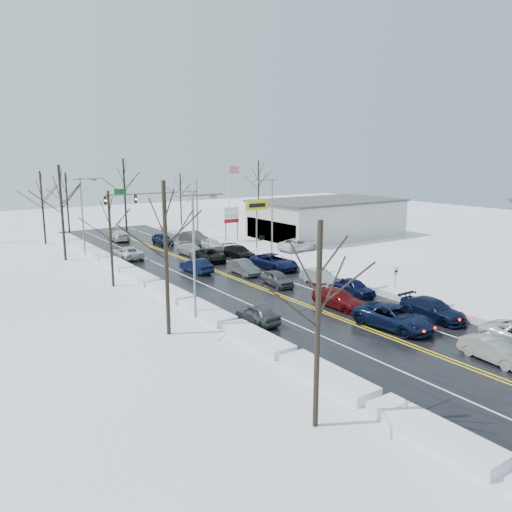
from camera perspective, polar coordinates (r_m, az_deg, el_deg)
ground at (r=44.02m, az=0.53°, el=-3.69°), size 160.00×160.00×0.00m
road_surface at (r=45.62m, az=-0.91°, el=-3.14°), size 14.00×84.00×0.01m
snow_bank_left at (r=42.08m, az=-9.61°, el=-4.58°), size 1.69×72.00×0.57m
snow_bank_right at (r=50.08m, az=6.38°, el=-1.89°), size 1.69×72.00×0.57m
traffic_signal_mast at (r=68.97m, az=-10.51°, el=6.28°), size 13.28×0.39×8.00m
tires_plus_sign at (r=61.96m, az=0.07°, el=5.44°), size 3.20×0.34×6.00m
used_vehicles_sign at (r=67.16m, az=-2.83°, el=4.47°), size 2.20×0.22×4.65m
speed_limit_sign at (r=43.29m, az=15.68°, el=-2.17°), size 0.55×0.09×2.35m
flagpole at (r=76.12m, az=-2.99°, el=7.27°), size 1.87×1.20×10.00m
dealership_building at (r=72.12m, az=8.07°, el=4.32°), size 20.40×12.40×5.30m
streetlight_ne at (r=55.79m, az=1.69°, el=5.09°), size 3.20×0.25×9.00m
streetlight_sw at (r=35.31m, az=-6.83°, el=1.25°), size 3.20×0.25×9.00m
streetlight_nw at (r=61.32m, az=-19.08°, el=5.05°), size 3.20×0.25×9.00m
tree_left_a at (r=20.61m, az=7.19°, el=-3.39°), size 3.60×3.60×9.00m
tree_left_b at (r=31.90m, az=-10.35°, el=3.10°), size 4.00×4.00×10.00m
tree_left_c at (r=45.38m, az=-16.39°, el=3.95°), size 3.40×3.40×8.50m
tree_left_d at (r=58.51m, az=-21.43°, el=6.60°), size 4.20×4.20×10.50m
tree_left_e at (r=70.35m, az=-23.31°, el=6.58°), size 3.80×3.80×9.50m
tree_far_b at (r=78.22m, az=-20.85°, el=6.92°), size 3.60×3.60×9.00m
tree_far_c at (r=78.50m, az=-14.84°, el=8.32°), size 4.40×4.40×11.00m
tree_far_d at (r=83.83m, az=-8.63°, el=7.56°), size 3.40×3.40×8.50m
tree_far_e at (r=92.22m, az=0.29°, el=8.90°), size 4.20×4.20×10.50m
queued_car_1 at (r=32.01m, az=25.50°, el=-10.82°), size 1.75×4.14×1.33m
queued_car_2 at (r=35.39m, az=15.46°, el=-7.97°), size 3.16×5.88×1.57m
queued_car_3 at (r=39.17m, az=9.42°, el=-5.79°), size 2.23×4.85×1.37m
queued_car_4 at (r=44.88m, az=2.39°, el=-3.40°), size 1.96×4.09×1.35m
queued_car_5 at (r=49.13m, az=-1.46°, el=-2.08°), size 1.66×4.33×1.41m
queued_car_6 at (r=55.27m, az=-5.20°, el=-0.59°), size 2.69×5.04×1.35m
queued_car_7 at (r=58.95m, az=-7.44°, el=0.12°), size 2.13×4.71×1.34m
queued_car_8 at (r=66.31m, az=-10.62°, el=1.29°), size 2.03×4.50×1.50m
queued_car_11 at (r=38.13m, az=19.47°, el=-6.80°), size 2.10×5.06×1.46m
queued_car_12 at (r=42.72m, az=11.10°, el=-4.39°), size 1.81×4.11×1.38m
queued_car_13 at (r=45.84m, az=7.24°, el=-3.17°), size 1.59×4.20×1.37m
queued_car_14 at (r=51.34m, az=2.05°, el=-1.49°), size 3.24×5.82×1.54m
queued_car_15 at (r=56.49m, az=-1.93°, el=-0.29°), size 2.25×5.10×1.46m
queued_car_16 at (r=62.00m, az=-5.02°, el=0.74°), size 1.97×4.19×1.39m
queued_car_17 at (r=66.29m, az=-7.11°, el=1.40°), size 2.42×5.20×1.65m
oncoming_car_0 at (r=50.13m, az=-6.82°, el=-1.88°), size 1.83×4.37×1.40m
oncoming_car_1 at (r=58.22m, az=-14.46°, el=-0.29°), size 2.44×5.07×1.39m
oncoming_car_2 at (r=70.75m, az=-15.38°, el=1.71°), size 2.29×5.11×1.45m
oncoming_car_3 at (r=35.25m, az=0.19°, el=-7.61°), size 1.60×3.93×1.33m
parked_car_0 at (r=61.36m, az=4.84°, el=0.63°), size 5.44×2.69×1.48m
parked_car_1 at (r=65.40m, az=5.56°, el=1.29°), size 2.78×5.39×1.49m
parked_car_2 at (r=69.57m, az=0.64°, el=1.96°), size 2.33×4.95×1.64m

